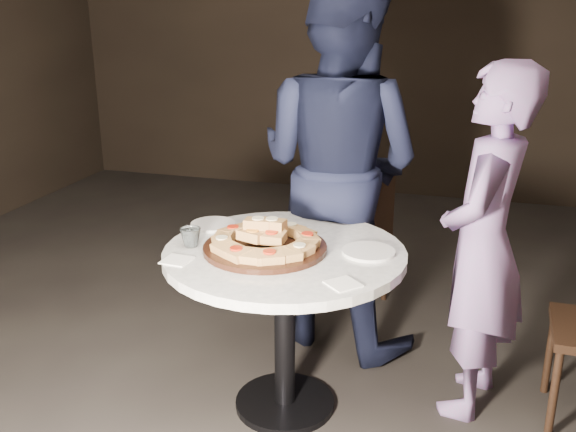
% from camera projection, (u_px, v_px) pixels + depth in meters
% --- Properties ---
extents(floor, '(7.00, 7.00, 0.00)m').
position_uv_depth(floor, '(270.00, 402.00, 2.91)').
color(floor, black).
rests_on(floor, ground).
extents(table, '(1.31, 1.31, 0.75)m').
position_uv_depth(table, '(285.00, 281.00, 2.69)').
color(table, black).
rests_on(table, ground).
extents(serving_board, '(0.68, 0.68, 0.02)m').
position_uv_depth(serving_board, '(265.00, 248.00, 2.63)').
color(serving_board, black).
rests_on(serving_board, table).
extents(focaccia_pile, '(0.45, 0.45, 0.12)m').
position_uv_depth(focaccia_pile, '(265.00, 238.00, 2.62)').
color(focaccia_pile, '#B78347').
rests_on(focaccia_pile, serving_board).
extents(plate_left, '(0.25, 0.25, 0.01)m').
position_uv_depth(plate_left, '(213.00, 224.00, 2.92)').
color(plate_left, white).
rests_on(plate_left, table).
extents(plate_right, '(0.26, 0.26, 0.01)m').
position_uv_depth(plate_right, '(369.00, 252.00, 2.60)').
color(plate_right, white).
rests_on(plate_right, table).
extents(water_glass, '(0.11, 0.11, 0.08)m').
position_uv_depth(water_glass, '(191.00, 237.00, 2.66)').
color(water_glass, silver).
rests_on(water_glass, table).
extents(napkin_near, '(0.11, 0.11, 0.01)m').
position_uv_depth(napkin_near, '(177.00, 260.00, 2.53)').
color(napkin_near, white).
rests_on(napkin_near, table).
extents(napkin_far, '(0.15, 0.15, 0.01)m').
position_uv_depth(napkin_far, '(343.00, 284.00, 2.32)').
color(napkin_far, white).
rests_on(napkin_far, table).
extents(chair_far, '(0.47, 0.48, 0.83)m').
position_uv_depth(chair_far, '(358.00, 220.00, 3.84)').
color(chair_far, black).
rests_on(chair_far, ground).
extents(diner_navy, '(1.09, 0.97, 1.87)m').
position_uv_depth(diner_navy, '(338.00, 167.00, 3.21)').
color(diner_navy, black).
rests_on(diner_navy, ground).
extents(diner_teal, '(0.47, 0.62, 1.52)m').
position_uv_depth(diner_teal, '(483.00, 245.00, 2.68)').
color(diner_teal, slate).
rests_on(diner_teal, ground).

